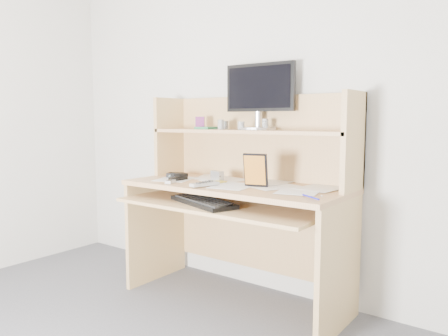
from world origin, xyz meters
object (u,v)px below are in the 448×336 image
Objects in this scene: game_case at (256,170)px; monitor at (259,94)px; desk at (242,191)px; keyboard at (203,201)px; tv_remote at (205,184)px.

monitor reaches higher than game_case.
keyboard is at bearing -103.79° from desk.
monitor is (0.04, 0.14, 0.61)m from desk.
monitor reaches higher than keyboard.
game_case is at bearing -35.52° from desk.
monitor is at bearing 103.10° from game_case.
desk is at bearing -106.70° from monitor.
tv_remote reaches higher than keyboard.
keyboard is 2.84× the size of tv_remote.
monitor reaches higher than desk.
keyboard is 1.07× the size of monitor.
game_case reaches higher than keyboard.
desk is 2.68× the size of keyboard.
game_case reaches higher than tv_remote.
tv_remote is (-0.08, -0.27, 0.07)m from desk.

